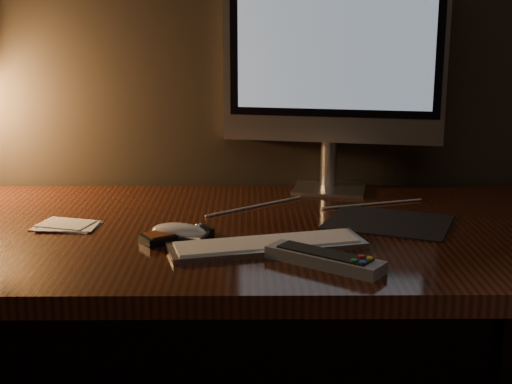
{
  "coord_description": "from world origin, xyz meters",
  "views": [
    {
      "loc": [
        0.06,
        0.44,
        1.17
      ],
      "look_at": [
        0.07,
        1.73,
        0.85
      ],
      "focal_mm": 50.0,
      "sensor_mm": 36.0,
      "label": 1
    }
  ],
  "objects_px": {
    "desk": "(224,274)",
    "monitor": "(333,56)",
    "mouse": "(179,234)",
    "keyboard": "(267,245)",
    "media_remote": "(177,235)",
    "tv_remote": "(324,259)"
  },
  "relations": [
    {
      "from": "keyboard",
      "to": "media_remote",
      "type": "xyz_separation_m",
      "value": [
        -0.18,
        0.05,
        0.0
      ]
    },
    {
      "from": "desk",
      "to": "media_remote",
      "type": "xyz_separation_m",
      "value": [
        -0.09,
        -0.15,
        0.14
      ]
    },
    {
      "from": "desk",
      "to": "mouse",
      "type": "bearing_deg",
      "value": -118.51
    },
    {
      "from": "tv_remote",
      "to": "desk",
      "type": "bearing_deg",
      "value": 157.68
    },
    {
      "from": "desk",
      "to": "tv_remote",
      "type": "height_order",
      "value": "tv_remote"
    },
    {
      "from": "desk",
      "to": "keyboard",
      "type": "xyz_separation_m",
      "value": [
        0.09,
        -0.21,
        0.14
      ]
    },
    {
      "from": "mouse",
      "to": "tv_remote",
      "type": "bearing_deg",
      "value": -12.52
    },
    {
      "from": "monitor",
      "to": "keyboard",
      "type": "xyz_separation_m",
      "value": [
        -0.17,
        -0.46,
        -0.33
      ]
    },
    {
      "from": "monitor",
      "to": "mouse",
      "type": "relative_size",
      "value": 5.01
    },
    {
      "from": "monitor",
      "to": "media_remote",
      "type": "relative_size",
      "value": 3.86
    },
    {
      "from": "desk",
      "to": "monitor",
      "type": "height_order",
      "value": "monitor"
    },
    {
      "from": "keyboard",
      "to": "mouse",
      "type": "distance_m",
      "value": 0.18
    },
    {
      "from": "keyboard",
      "to": "mouse",
      "type": "height_order",
      "value": "mouse"
    },
    {
      "from": "keyboard",
      "to": "mouse",
      "type": "relative_size",
      "value": 3.29
    },
    {
      "from": "monitor",
      "to": "media_remote",
      "type": "height_order",
      "value": "monitor"
    },
    {
      "from": "monitor",
      "to": "mouse",
      "type": "bearing_deg",
      "value": -118.95
    },
    {
      "from": "keyboard",
      "to": "monitor",
      "type": "bearing_deg",
      "value": 55.53
    },
    {
      "from": "tv_remote",
      "to": "keyboard",
      "type": "bearing_deg",
      "value": 171.26
    },
    {
      "from": "monitor",
      "to": "media_remote",
      "type": "xyz_separation_m",
      "value": [
        -0.34,
        -0.4,
        -0.32
      ]
    },
    {
      "from": "monitor",
      "to": "tv_remote",
      "type": "height_order",
      "value": "monitor"
    },
    {
      "from": "desk",
      "to": "keyboard",
      "type": "bearing_deg",
      "value": -66.83
    },
    {
      "from": "media_remote",
      "to": "desk",
      "type": "bearing_deg",
      "value": 28.28
    }
  ]
}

